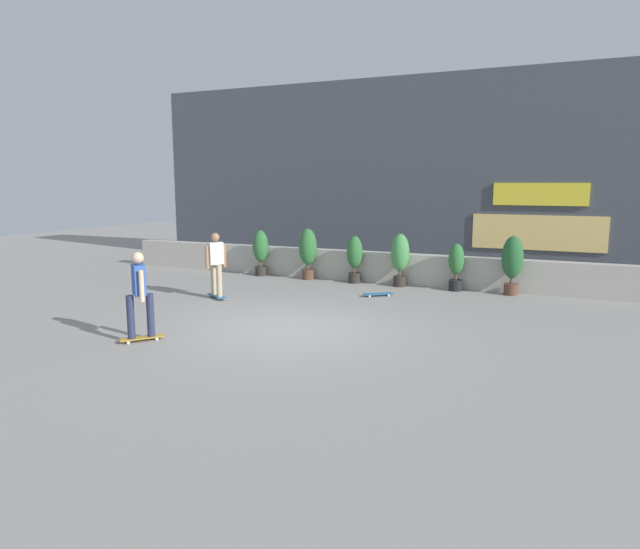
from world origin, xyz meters
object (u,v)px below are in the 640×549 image
Objects in this scene: skater_by_wall_left at (216,262)px; skater_by_wall_right at (139,292)px; potted_plant_2 at (355,256)px; potted_plant_4 at (456,265)px; potted_plant_3 at (400,256)px; potted_plant_1 at (308,250)px; potted_plant_5 at (512,261)px; skateboard_near_camera at (378,294)px; potted_plant_0 at (261,250)px.

skater_by_wall_left is 1.00× the size of skater_by_wall_right.
potted_plant_2 reaches higher than potted_plant_4.
potted_plant_4 is at bearing 59.77° from skater_by_wall_right.
potted_plant_3 is 1.61m from potted_plant_4.
potted_plant_1 is 3.73m from skater_by_wall_left.
potted_plant_5 is 7.76m from skater_by_wall_left.
potted_plant_1 is 5.99m from potted_plant_5.
potted_plant_5 is 9.54m from skater_by_wall_right.
skater_by_wall_right reaches higher than potted_plant_1.
potted_plant_1 is 1.20× the size of potted_plant_4.
potted_plant_3 is at bearing 180.00° from potted_plant_4.
potted_plant_5 reaches higher than potted_plant_2.
potted_plant_4 is at bearing 44.05° from skateboard_near_camera.
skater_by_wall_left reaches higher than potted_plant_4.
potted_plant_0 is at bearing 180.00° from potted_plant_1.
potted_plant_0 is at bearing 103.54° from skater_by_wall_right.
potted_plant_2 is 7.67m from skater_by_wall_right.
skater_by_wall_right is at bearing -127.85° from potted_plant_5.
potted_plant_1 is 0.92× the size of skater_by_wall_left.
potted_plant_0 is 0.93× the size of potted_plant_1.
potted_plant_4 is at bearing 33.84° from skater_by_wall_left.
potted_plant_3 is 1.16× the size of potted_plant_4.
potted_plant_0 is 4.61m from potted_plant_3.
potted_plant_5 is 0.93× the size of skater_by_wall_right.
potted_plant_0 is 3.22m from potted_plant_2.
potted_plant_2 is 4.35m from skater_by_wall_left.
potted_plant_5 reaches higher than potted_plant_4.
skater_by_wall_right reaches higher than skateboard_near_camera.
skateboard_near_camera is at bearing -19.91° from potted_plant_0.
potted_plant_2 is (3.22, 0.00, -0.04)m from potted_plant_0.
potted_plant_1 is 3.38m from skateboard_near_camera.
skater_by_wall_left is at bearing 104.48° from skater_by_wall_right.
potted_plant_5 reaches higher than potted_plant_1.
skater_by_wall_left reaches higher than potted_plant_2.
potted_plant_2 is at bearing 180.00° from potted_plant_3.
skater_by_wall_left is (-5.40, -3.62, 0.21)m from potted_plant_4.
skater_by_wall_left reaches higher than potted_plant_1.
potted_plant_4 is at bearing -0.00° from potted_plant_3.
potted_plant_4 is 2.45m from skateboard_near_camera.
potted_plant_0 reaches higher than potted_plant_4.
potted_plant_3 is at bearing 86.84° from skateboard_near_camera.
potted_plant_1 is 1.54m from potted_plant_2.
skater_by_wall_left is at bearing -136.39° from potted_plant_3.
skater_by_wall_left and skater_by_wall_right have the same top height.
potted_plant_5 is 0.93× the size of skater_by_wall_left.
potted_plant_3 is 2.00× the size of skateboard_near_camera.
potted_plant_2 is at bearing 0.00° from potted_plant_0.
potted_plant_3 reaches higher than potted_plant_4.
potted_plant_1 reaches higher than potted_plant_4.
potted_plant_2 is 0.83× the size of skater_by_wall_left.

